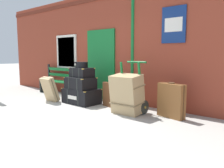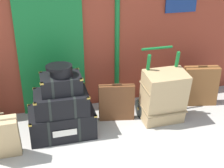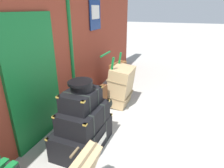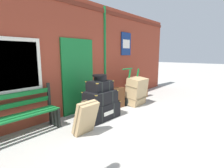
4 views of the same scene
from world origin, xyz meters
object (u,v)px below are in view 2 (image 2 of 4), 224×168
(large_brown_trunk, at_px, (163,97))
(suitcase_oxblood, at_px, (117,102))
(round_hatbox, at_px, (60,70))
(suitcase_beige, at_px, (1,138))
(suitcase_brown, at_px, (200,86))
(porters_trolley, at_px, (158,102))
(steamer_trunk_top, at_px, (61,83))
(steamer_trunk_base, at_px, (62,122))
(steamer_trunk_middle, at_px, (61,102))

(large_brown_trunk, distance_m, suitcase_oxblood, 0.79)
(large_brown_trunk, xyz_separation_m, suitcase_oxblood, (-0.72, 0.28, -0.14))
(round_hatbox, height_order, suitcase_oxblood, round_hatbox)
(round_hatbox, height_order, large_brown_trunk, round_hatbox)
(suitcase_beige, bearing_deg, suitcase_brown, 11.67)
(suitcase_beige, bearing_deg, suitcase_oxblood, 18.64)
(porters_trolley, relative_size, suitcase_brown, 1.55)
(suitcase_oxblood, xyz_separation_m, suitcase_beige, (-1.83, -0.62, 0.05))
(steamer_trunk_top, bearing_deg, porters_trolley, 2.45)
(steamer_trunk_base, relative_size, round_hatbox, 2.62)
(steamer_trunk_base, bearing_deg, round_hatbox, -13.82)
(round_hatbox, relative_size, porters_trolley, 0.32)
(suitcase_oxblood, bearing_deg, steamer_trunk_middle, -167.30)
(porters_trolley, relative_size, large_brown_trunk, 1.30)
(round_hatbox, relative_size, suitcase_beige, 0.53)
(steamer_trunk_base, relative_size, porters_trolley, 0.84)
(steamer_trunk_base, distance_m, steamer_trunk_top, 0.66)
(suitcase_oxblood, bearing_deg, round_hatbox, -168.63)
(steamer_trunk_base, distance_m, suitcase_oxblood, 0.98)
(steamer_trunk_middle, bearing_deg, steamer_trunk_top, 60.25)
(steamer_trunk_middle, relative_size, suitcase_beige, 1.13)
(steamer_trunk_top, distance_m, suitcase_brown, 2.63)
(steamer_trunk_top, xyz_separation_m, suitcase_beige, (-0.91, -0.44, -0.51))
(round_hatbox, xyz_separation_m, suitcase_oxblood, (0.92, 0.18, -0.77))
(steamer_trunk_base, relative_size, suitcase_oxblood, 1.50)
(suitcase_brown, bearing_deg, suitcase_beige, -168.33)
(steamer_trunk_base, height_order, suitcase_beige, suitcase_beige)
(steamer_trunk_middle, bearing_deg, suitcase_oxblood, 12.70)
(steamer_trunk_middle, height_order, steamer_trunk_top, steamer_trunk_top)
(suitcase_brown, bearing_deg, steamer_trunk_base, -173.93)
(steamer_trunk_base, bearing_deg, large_brown_trunk, -3.37)
(large_brown_trunk, height_order, suitcase_brown, large_brown_trunk)
(porters_trolley, bearing_deg, suitcase_beige, -168.62)
(round_hatbox, bearing_deg, suitcase_beige, -154.59)
(large_brown_trunk, bearing_deg, suitcase_brown, 22.21)
(porters_trolley, bearing_deg, large_brown_trunk, -90.00)
(round_hatbox, relative_size, large_brown_trunk, 0.42)
(round_hatbox, relative_size, suitcase_oxblood, 0.57)
(steamer_trunk_middle, bearing_deg, suitcase_beige, -155.42)
(steamer_trunk_middle, relative_size, suitcase_brown, 1.07)
(steamer_trunk_base, distance_m, porters_trolley, 1.68)
(round_hatbox, distance_m, suitcase_beige, 1.24)
(steamer_trunk_top, bearing_deg, steamer_trunk_base, -174.85)
(steamer_trunk_base, bearing_deg, steamer_trunk_top, 5.15)
(round_hatbox, bearing_deg, suitcase_oxblood, 11.37)
(steamer_trunk_middle, distance_m, steamer_trunk_top, 0.29)
(steamer_trunk_base, xyz_separation_m, steamer_trunk_top, (0.03, 0.00, 0.66))
(large_brown_trunk, distance_m, suitcase_beige, 2.58)
(round_hatbox, height_order, porters_trolley, porters_trolley)
(steamer_trunk_middle, xyz_separation_m, large_brown_trunk, (1.67, -0.06, -0.12))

